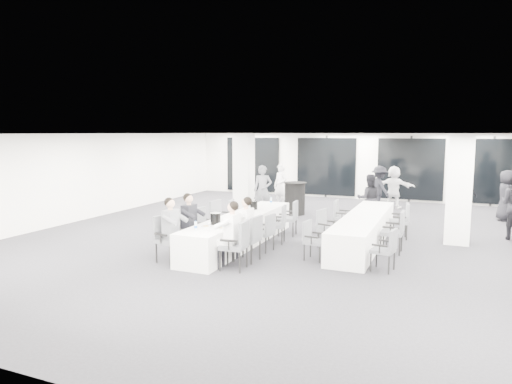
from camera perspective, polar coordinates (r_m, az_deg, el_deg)
room at (r=13.14m, az=9.43°, el=1.02°), size 14.04×16.04×2.84m
column_left at (r=16.30m, az=-1.53°, el=2.40°), size 0.60×0.60×2.80m
column_right at (r=12.68m, az=24.03°, el=0.30°), size 0.60×0.60×2.80m
banquet_table_main at (r=11.60m, az=-1.97°, el=-4.80°), size 0.90×5.00×0.75m
banquet_table_side at (r=11.98m, az=13.32°, el=-4.60°), size 0.90×5.00×0.75m
cocktail_table at (r=15.89m, az=4.87°, el=-0.78°), size 0.81×0.81×1.12m
chair_main_left_near at (r=10.24m, az=-11.02°, el=-5.37°), size 0.63×0.66×1.03m
chair_main_left_second at (r=10.85m, az=-8.84°, el=-4.82°), size 0.56×0.60×0.96m
chair_main_left_mid at (r=11.59m, az=-6.56°, el=-4.00°), size 0.55×0.59×0.95m
chair_main_left_fourth at (r=12.36m, az=-4.54°, el=-3.09°), size 0.57×0.62×1.02m
chair_main_left_far at (r=13.22m, az=-2.56°, el=-2.66°), size 0.52×0.56×0.90m
chair_main_right_near at (r=9.48m, az=-2.33°, el=-6.28°), size 0.56×0.62×1.03m
chair_main_right_second at (r=10.08m, az=-0.69°, el=-5.47°), size 0.55×0.60×1.02m
chair_main_right_mid at (r=10.94m, az=1.22°, el=-4.79°), size 0.52×0.56×0.90m
chair_main_right_fourth at (r=11.74m, az=2.83°, el=-3.75°), size 0.58×0.61×0.98m
chair_main_right_far at (r=12.63m, az=4.33°, el=-2.99°), size 0.54×0.58×0.96m
chair_side_left_near at (r=10.32m, az=7.02°, el=-5.70°), size 0.49×0.53×0.87m
chair_side_left_mid at (r=11.52m, az=8.75°, el=-4.18°), size 0.56×0.59×0.93m
chair_side_left_far at (r=13.15m, az=10.55°, el=-2.76°), size 0.48×0.54×0.93m
chair_side_right_near at (r=9.77m, az=16.03°, el=-6.64°), size 0.52×0.55×0.89m
chair_side_right_mid at (r=11.26m, az=17.06°, el=-4.46°), size 0.52×0.58×1.01m
chair_side_right_far at (r=12.85m, az=17.78°, el=-3.17°), size 0.55×0.59×0.95m
seated_guest_a at (r=10.09m, az=-10.31°, el=-4.24°), size 0.50×0.38×1.44m
seated_guest_b at (r=10.72m, az=-8.07°, el=-3.49°), size 0.50×0.38×1.44m
seated_guest_c at (r=9.49m, az=-3.30°, el=-4.86°), size 0.50×0.38×1.44m
seated_guest_d at (r=10.10m, az=-1.57°, el=-4.09°), size 0.50×0.38×1.44m
standing_guest_a at (r=15.66m, az=0.85°, el=0.63°), size 0.86×0.78×1.95m
standing_guest_b at (r=14.72m, az=13.96°, el=-0.42°), size 0.95×0.72×1.75m
standing_guest_c at (r=17.29m, az=15.18°, el=0.84°), size 1.25×1.29×1.84m
standing_guest_d at (r=16.28m, az=24.45°, el=-0.15°), size 1.16×0.92×1.74m
standing_guest_e at (r=16.72m, az=28.82°, el=-0.02°), size 0.61×0.93×1.86m
standing_guest_f at (r=17.93m, az=16.86°, el=0.95°), size 1.74×0.91×1.81m
standing_guest_g at (r=17.40m, az=3.09°, el=1.17°), size 0.84×0.76×1.86m
ice_bucket_near at (r=10.47m, az=-5.08°, el=-3.33°), size 0.23×0.23×0.27m
ice_bucket_far at (r=12.45m, az=-0.28°, el=-1.66°), size 0.20×0.20×0.23m
water_bottle_a at (r=9.86m, az=-7.55°, el=-4.24°), size 0.06×0.06×0.20m
water_bottle_b at (r=11.79m, az=-0.90°, el=-2.20°), size 0.07×0.07×0.22m
water_bottle_c at (r=13.37m, az=1.89°, el=-1.10°), size 0.06×0.06×0.20m
plate_a at (r=10.25m, az=-6.26°, el=-4.26°), size 0.22×0.22×0.03m
plate_b at (r=10.06m, az=-4.59°, el=-4.47°), size 0.22×0.22×0.03m
plate_c at (r=11.17m, az=-2.08°, el=-3.25°), size 0.20×0.20×0.03m
wine_glass at (r=9.75m, az=-5.90°, el=-3.99°), size 0.08×0.08×0.21m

